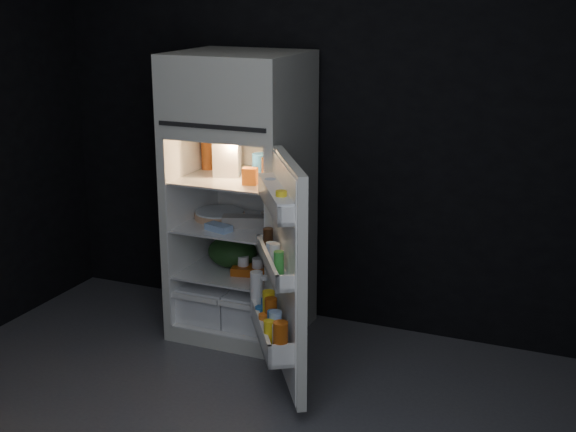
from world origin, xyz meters
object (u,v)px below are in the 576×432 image
at_px(egg_carton, 244,221).
at_px(refrigerator, 242,186).
at_px(fridge_door, 283,277).
at_px(yogurt_tray, 252,270).
at_px(milk_jug, 227,157).

bearing_deg(egg_carton, refrigerator, 101.76).
bearing_deg(fridge_door, yogurt_tray, 128.56).
bearing_deg(milk_jug, refrigerator, 9.29).
xyz_separation_m(fridge_door, milk_jug, (-0.66, 0.65, 0.47)).
bearing_deg(yogurt_tray, egg_carton, 158.20).
distance_m(fridge_door, egg_carton, 0.79).
relative_size(refrigerator, milk_jug, 7.42).
xyz_separation_m(milk_jug, egg_carton, (0.14, -0.06, -0.38)).
bearing_deg(refrigerator, yogurt_tray, -43.22).
bearing_deg(egg_carton, yogurt_tray, -28.28).
relative_size(fridge_door, egg_carton, 4.62).
bearing_deg(refrigerator, egg_carton, -58.69).
bearing_deg(milk_jug, yogurt_tray, -37.68).
bearing_deg(refrigerator, milk_jug, -151.52).
bearing_deg(egg_carton, milk_jug, 138.42).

